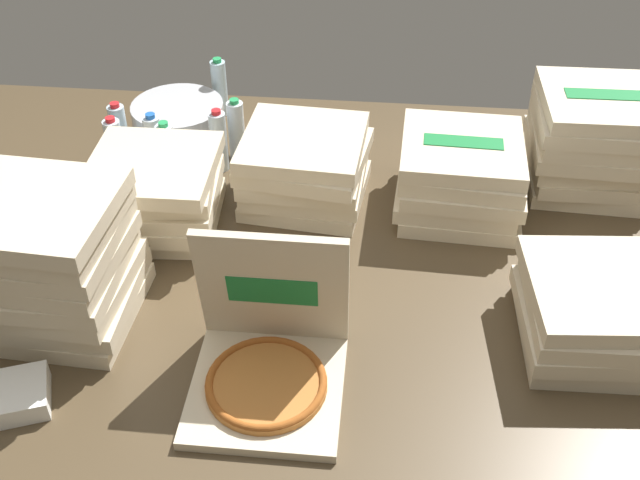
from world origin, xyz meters
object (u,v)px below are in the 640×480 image
(open_pizza_box, at_px, (268,356))
(pizza_stack_right_mid, at_px, (305,167))
(napkin_pile, at_px, (17,396))
(water_bottle_0, at_px, (120,134))
(water_bottle_6, at_px, (167,154))
(water_bottle_2, at_px, (219,141))
(pizza_stack_left_far, at_px, (51,261))
(water_bottle_5, at_px, (116,149))
(pizza_stack_right_near, at_px, (461,176))
(pizza_stack_center_far, at_px, (155,192))
(pizza_stack_right_far, at_px, (598,312))
(water_bottle_1, at_px, (236,130))
(ice_bucket, at_px, (179,121))
(water_bottle_3, at_px, (155,145))
(water_bottle_4, at_px, (220,88))
(pizza_stack_left_near, at_px, (592,141))

(open_pizza_box, height_order, pizza_stack_right_mid, open_pizza_box)
(open_pizza_box, height_order, napkin_pile, open_pizza_box)
(water_bottle_0, bearing_deg, water_bottle_6, -29.14)
(water_bottle_0, bearing_deg, water_bottle_2, -2.15)
(pizza_stack_left_far, xyz_separation_m, water_bottle_5, (-0.05, 0.70, -0.08))
(pizza_stack_right_near, bearing_deg, water_bottle_6, 176.82)
(water_bottle_6, bearing_deg, napkin_pile, -97.79)
(pizza_stack_center_far, bearing_deg, water_bottle_0, 122.37)
(water_bottle_2, bearing_deg, water_bottle_0, 177.85)
(pizza_stack_right_far, bearing_deg, water_bottle_1, 144.15)
(open_pizza_box, relative_size, pizza_stack_right_mid, 0.91)
(pizza_stack_center_far, relative_size, ice_bucket, 1.26)
(pizza_stack_center_far, distance_m, ice_bucket, 0.55)
(pizza_stack_right_mid, bearing_deg, ice_bucket, 145.67)
(water_bottle_3, relative_size, water_bottle_4, 1.00)
(water_bottle_5, height_order, water_bottle_6, same)
(pizza_stack_left_near, height_order, water_bottle_0, pizza_stack_left_near)
(water_bottle_4, distance_m, water_bottle_5, 0.55)
(water_bottle_2, relative_size, water_bottle_6, 1.00)
(open_pizza_box, distance_m, pizza_stack_center_far, 0.78)
(water_bottle_5, bearing_deg, pizza_stack_left_near, 4.03)
(pizza_stack_left_near, distance_m, water_bottle_4, 1.41)
(pizza_stack_right_near, relative_size, water_bottle_2, 1.82)
(water_bottle_4, height_order, water_bottle_6, same)
(pizza_stack_right_near, xyz_separation_m, pizza_stack_right_far, (0.34, -0.58, -0.03))
(pizza_stack_center_far, distance_m, water_bottle_6, 0.24)
(water_bottle_0, bearing_deg, pizza_stack_right_far, -25.97)
(open_pizza_box, relative_size, pizza_stack_right_near, 0.95)
(pizza_stack_right_mid, distance_m, water_bottle_2, 0.36)
(ice_bucket, relative_size, water_bottle_3, 1.45)
(pizza_stack_right_far, xyz_separation_m, water_bottle_1, (-1.13, 0.82, 0.02))
(pizza_stack_right_near, distance_m, pizza_stack_left_far, 1.30)
(open_pizza_box, height_order, water_bottle_3, open_pizza_box)
(open_pizza_box, xyz_separation_m, pizza_stack_left_far, (-0.62, 0.19, 0.11))
(pizza_stack_left_far, bearing_deg, water_bottle_3, 84.00)
(water_bottle_5, distance_m, napkin_pile, 1.03)
(pizza_stack_left_near, bearing_deg, pizza_stack_right_far, -97.62)
(open_pizza_box, relative_size, pizza_stack_left_far, 0.97)
(pizza_stack_center_far, xyz_separation_m, pizza_stack_right_mid, (0.46, 0.19, 0.00))
(pizza_stack_center_far, distance_m, pizza_stack_left_near, 1.47)
(ice_bucket, relative_size, water_bottle_2, 1.45)
(water_bottle_3, bearing_deg, water_bottle_4, 72.32)
(pizza_stack_left_near, bearing_deg, open_pizza_box, -134.00)
(pizza_stack_left_near, relative_size, water_bottle_4, 1.77)
(pizza_stack_right_far, distance_m, water_bottle_4, 1.70)
(water_bottle_0, bearing_deg, pizza_stack_center_far, -57.63)
(water_bottle_1, bearing_deg, napkin_pile, -106.23)
(pizza_stack_center_far, bearing_deg, pizza_stack_right_far, -16.82)
(ice_bucket, xyz_separation_m, water_bottle_0, (-0.16, -0.19, 0.05))
(pizza_stack_right_near, height_order, pizza_stack_left_near, pizza_stack_left_near)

